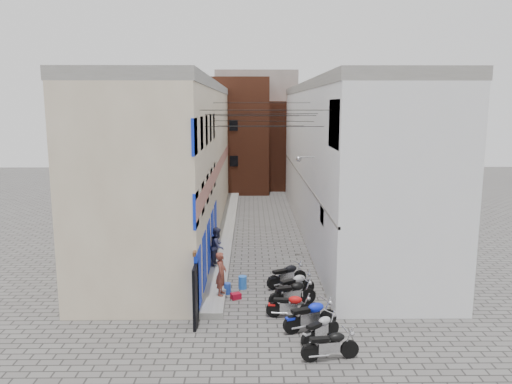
{
  "coord_description": "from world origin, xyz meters",
  "views": [
    {
      "loc": [
        -0.58,
        -17.04,
        7.7
      ],
      "look_at": [
        -0.29,
        9.77,
        3.0
      ],
      "focal_mm": 35.0,
      "sensor_mm": 36.0,
      "label": 1
    }
  ],
  "objects_px": {
    "motorcycle_a": "(330,344)",
    "water_jug_near": "(227,288)",
    "water_jug_far": "(243,282)",
    "red_crate": "(236,296)",
    "motorcycle_d": "(290,304)",
    "person_a": "(221,274)",
    "motorcycle_c": "(310,314)",
    "motorcycle_e": "(292,292)",
    "motorcycle_g": "(287,274)",
    "motorcycle_b": "(321,327)",
    "motorcycle_f": "(295,284)",
    "person_b": "(217,246)"
  },
  "relations": [
    {
      "from": "motorcycle_f",
      "to": "water_jug_far",
      "type": "relative_size",
      "value": 3.5
    },
    {
      "from": "motorcycle_f",
      "to": "motorcycle_e",
      "type": "bearing_deg",
      "value": -42.68
    },
    {
      "from": "water_jug_near",
      "to": "red_crate",
      "type": "relative_size",
      "value": 1.2
    },
    {
      "from": "person_b",
      "to": "red_crate",
      "type": "relative_size",
      "value": 4.7
    },
    {
      "from": "motorcycle_a",
      "to": "motorcycle_g",
      "type": "relative_size",
      "value": 0.94
    },
    {
      "from": "motorcycle_c",
      "to": "water_jug_near",
      "type": "relative_size",
      "value": 4.42
    },
    {
      "from": "motorcycle_f",
      "to": "red_crate",
      "type": "xyz_separation_m",
      "value": [
        -2.38,
        -0.14,
        -0.44
      ]
    },
    {
      "from": "motorcycle_g",
      "to": "water_jug_near",
      "type": "distance_m",
      "value": 2.66
    },
    {
      "from": "water_jug_near",
      "to": "water_jug_far",
      "type": "distance_m",
      "value": 0.85
    },
    {
      "from": "motorcycle_b",
      "to": "motorcycle_d",
      "type": "bearing_deg",
      "value": 165.22
    },
    {
      "from": "motorcycle_g",
      "to": "red_crate",
      "type": "distance_m",
      "value": 2.58
    },
    {
      "from": "water_jug_far",
      "to": "red_crate",
      "type": "distance_m",
      "value": 1.18
    },
    {
      "from": "motorcycle_d",
      "to": "water_jug_far",
      "type": "xyz_separation_m",
      "value": [
        -1.78,
        2.95,
        -0.24
      ]
    },
    {
      "from": "motorcycle_d",
      "to": "motorcycle_f",
      "type": "distance_m",
      "value": 1.98
    },
    {
      "from": "motorcycle_g",
      "to": "water_jug_far",
      "type": "height_order",
      "value": "motorcycle_g"
    },
    {
      "from": "motorcycle_c",
      "to": "motorcycle_g",
      "type": "distance_m",
      "value": 4.24
    },
    {
      "from": "motorcycle_f",
      "to": "person_b",
      "type": "xyz_separation_m",
      "value": [
        -3.35,
        3.49,
        0.59
      ]
    },
    {
      "from": "motorcycle_b",
      "to": "person_a",
      "type": "relative_size",
      "value": 0.99
    },
    {
      "from": "motorcycle_g",
      "to": "motorcycle_c",
      "type": "bearing_deg",
      "value": -22.59
    },
    {
      "from": "motorcycle_g",
      "to": "motorcycle_a",
      "type": "bearing_deg",
      "value": -21.5
    },
    {
      "from": "motorcycle_e",
      "to": "motorcycle_a",
      "type": "bearing_deg",
      "value": -7.41
    },
    {
      "from": "water_jug_far",
      "to": "red_crate",
      "type": "relative_size",
      "value": 1.43
    },
    {
      "from": "motorcycle_g",
      "to": "red_crate",
      "type": "bearing_deg",
      "value": -87.03
    },
    {
      "from": "motorcycle_a",
      "to": "water_jug_near",
      "type": "distance_m",
      "value": 6.41
    },
    {
      "from": "motorcycle_e",
      "to": "water_jug_far",
      "type": "bearing_deg",
      "value": -151.84
    },
    {
      "from": "water_jug_near",
      "to": "red_crate",
      "type": "distance_m",
      "value": 0.67
    },
    {
      "from": "motorcycle_a",
      "to": "red_crate",
      "type": "xyz_separation_m",
      "value": [
        -3.02,
        4.89,
        -0.41
      ]
    },
    {
      "from": "motorcycle_c",
      "to": "motorcycle_d",
      "type": "xyz_separation_m",
      "value": [
        -0.62,
        1.04,
        -0.08
      ]
    },
    {
      "from": "motorcycle_c",
      "to": "motorcycle_d",
      "type": "bearing_deg",
      "value": -170.9
    },
    {
      "from": "motorcycle_f",
      "to": "water_jug_near",
      "type": "xyz_separation_m",
      "value": [
        -2.75,
        0.41,
        -0.33
      ]
    },
    {
      "from": "motorcycle_a",
      "to": "motorcycle_b",
      "type": "relative_size",
      "value": 1.06
    },
    {
      "from": "motorcycle_f",
      "to": "motorcycle_g",
      "type": "relative_size",
      "value": 0.99
    },
    {
      "from": "water_jug_near",
      "to": "red_crate",
      "type": "xyz_separation_m",
      "value": [
        0.37,
        -0.55,
        -0.11
      ]
    },
    {
      "from": "motorcycle_e",
      "to": "red_crate",
      "type": "bearing_deg",
      "value": -126.4
    },
    {
      "from": "motorcycle_d",
      "to": "person_b",
      "type": "relative_size",
      "value": 0.98
    },
    {
      "from": "motorcycle_e",
      "to": "person_b",
      "type": "bearing_deg",
      "value": -162.2
    },
    {
      "from": "motorcycle_e",
      "to": "water_jug_near",
      "type": "relative_size",
      "value": 4.24
    },
    {
      "from": "water_jug_near",
      "to": "motorcycle_a",
      "type": "bearing_deg",
      "value": -58.13
    },
    {
      "from": "motorcycle_a",
      "to": "water_jug_near",
      "type": "xyz_separation_m",
      "value": [
        -3.38,
        5.44,
        -0.3
      ]
    },
    {
      "from": "motorcycle_a",
      "to": "motorcycle_b",
      "type": "distance_m",
      "value": 1.2
    },
    {
      "from": "motorcycle_f",
      "to": "person_a",
      "type": "bearing_deg",
      "value": -115.53
    },
    {
      "from": "motorcycle_c",
      "to": "water_jug_near",
      "type": "xyz_separation_m",
      "value": [
        -3.02,
        3.4,
        -0.36
      ]
    },
    {
      "from": "motorcycle_d",
      "to": "person_a",
      "type": "relative_size",
      "value": 1.01
    },
    {
      "from": "red_crate",
      "to": "motorcycle_b",
      "type": "bearing_deg",
      "value": -51.95
    },
    {
      "from": "motorcycle_c",
      "to": "motorcycle_e",
      "type": "xyz_separation_m",
      "value": [
        -0.44,
        2.13,
        -0.02
      ]
    },
    {
      "from": "motorcycle_c",
      "to": "motorcycle_e",
      "type": "bearing_deg",
      "value": 170.13
    },
    {
      "from": "motorcycle_d",
      "to": "water_jug_far",
      "type": "bearing_deg",
      "value": -142.68
    },
    {
      "from": "motorcycle_e",
      "to": "motorcycle_f",
      "type": "relative_size",
      "value": 1.02
    },
    {
      "from": "person_a",
      "to": "water_jug_near",
      "type": "relative_size",
      "value": 3.79
    },
    {
      "from": "motorcycle_d",
      "to": "motorcycle_b",
      "type": "bearing_deg",
      "value": 30.59
    }
  ]
}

